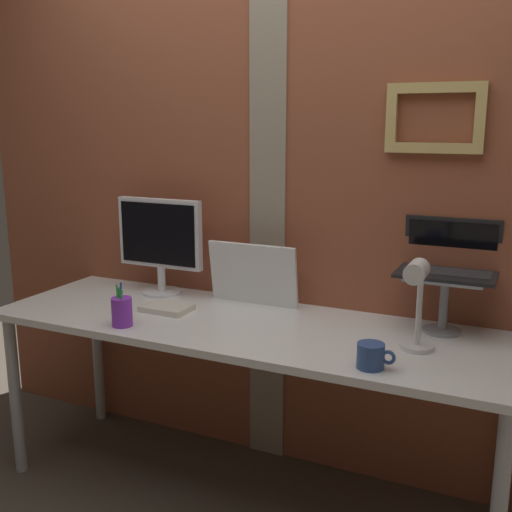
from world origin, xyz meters
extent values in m
plane|color=#4C4238|center=(0.00, 0.00, 0.00)|extent=(6.00, 6.00, 0.00)
cube|color=brown|center=(0.00, 0.38, 1.15)|extent=(3.29, 0.12, 2.30)
cube|color=gray|center=(-0.09, 0.31, 1.15)|extent=(0.17, 0.01, 2.30)
cube|color=tan|center=(0.59, 0.30, 1.65)|extent=(0.36, 0.03, 0.04)
cube|color=tan|center=(0.59, 0.30, 1.43)|extent=(0.36, 0.03, 0.04)
cube|color=tan|center=(0.43, 0.30, 1.54)|extent=(0.04, 0.03, 0.18)
cube|color=tan|center=(0.75, 0.30, 1.54)|extent=(0.04, 0.03, 0.18)
cube|color=white|center=(-0.04, -0.02, 0.74)|extent=(2.09, 0.67, 0.03)
cylinder|color=#B2B2B7|center=(-1.02, -0.29, 0.36)|extent=(0.05, 0.05, 0.72)
cylinder|color=#B2B2B7|center=(-1.02, 0.26, 0.36)|extent=(0.05, 0.05, 0.72)
cylinder|color=#B2B2B7|center=(0.94, 0.26, 0.36)|extent=(0.05, 0.05, 0.72)
cylinder|color=white|center=(-0.57, 0.20, 0.76)|extent=(0.18, 0.18, 0.01)
cylinder|color=white|center=(-0.57, 0.20, 0.82)|extent=(0.04, 0.04, 0.11)
cube|color=white|center=(-0.57, 0.20, 1.03)|extent=(0.42, 0.04, 0.31)
cube|color=black|center=(-0.57, 0.18, 1.03)|extent=(0.39, 0.00, 0.28)
cylinder|color=gray|center=(0.68, 0.20, 0.76)|extent=(0.14, 0.14, 0.01)
cylinder|color=gray|center=(0.68, 0.20, 0.86)|extent=(0.03, 0.03, 0.20)
cube|color=gray|center=(0.68, 0.20, 0.96)|extent=(0.28, 0.22, 0.01)
cube|color=black|center=(0.68, 0.20, 0.98)|extent=(0.36, 0.22, 0.01)
cube|color=#2D2D30|center=(0.68, 0.21, 0.98)|extent=(0.32, 0.13, 0.00)
cube|color=black|center=(0.68, 0.32, 1.08)|extent=(0.36, 0.04, 0.19)
cube|color=black|center=(0.68, 0.32, 1.08)|extent=(0.33, 0.03, 0.16)
cube|color=white|center=(-0.12, 0.22, 0.89)|extent=(0.40, 0.06, 0.27)
cylinder|color=white|center=(0.63, -0.02, 0.76)|extent=(0.12, 0.12, 0.02)
cylinder|color=white|center=(0.63, -0.02, 0.92)|extent=(0.02, 0.02, 0.30)
cylinder|color=white|center=(0.63, -0.11, 1.05)|extent=(0.07, 0.11, 0.07)
cylinder|color=purple|center=(-0.46, -0.25, 0.81)|extent=(0.08, 0.08, 0.11)
cylinder|color=green|center=(-0.46, -0.26, 0.83)|extent=(0.02, 0.01, 0.15)
cylinder|color=green|center=(-0.45, -0.27, 0.83)|extent=(0.03, 0.02, 0.14)
cylinder|color=green|center=(-0.46, -0.26, 0.84)|extent=(0.02, 0.02, 0.16)
cylinder|color=blue|center=(-0.46, -0.25, 0.84)|extent=(0.01, 0.01, 0.16)
cylinder|color=#2D4C8C|center=(0.52, -0.25, 0.79)|extent=(0.09, 0.09, 0.08)
torus|color=#2D4C8C|center=(0.58, -0.25, 0.80)|extent=(0.05, 0.01, 0.05)
cube|color=silver|center=(-0.41, -0.02, 0.76)|extent=(0.20, 0.14, 0.02)
camera|label=1|loc=(0.97, -2.08, 1.53)|focal=42.76mm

